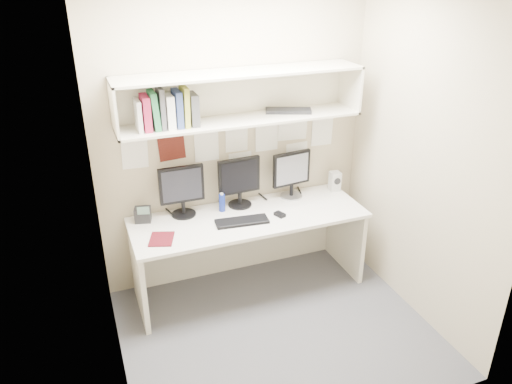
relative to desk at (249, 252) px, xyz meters
name	(u,v)px	position (x,y,z in m)	size (l,w,h in m)	color
floor	(277,331)	(0.00, -0.65, -0.37)	(2.40, 2.00, 0.01)	#48474D
wall_back	(234,139)	(0.00, 0.35, 0.93)	(2.40, 0.02, 2.60)	#B5A78A
wall_front	(357,257)	(0.00, -1.65, 0.93)	(2.40, 0.02, 2.60)	#B5A78A
wall_left	(102,213)	(-1.20, -0.65, 0.93)	(0.02, 2.00, 2.60)	#B5A78A
wall_right	(423,161)	(1.20, -0.65, 0.93)	(0.02, 2.00, 2.60)	#B5A78A
desk	(249,252)	(0.00, 0.00, 0.00)	(2.00, 0.70, 0.73)	silver
overhead_hutch	(239,95)	(0.00, 0.21, 1.35)	(2.00, 0.38, 0.40)	beige
pinned_papers	(235,145)	(0.00, 0.34, 0.88)	(1.92, 0.01, 0.48)	white
monitor_left	(182,189)	(-0.51, 0.22, 0.61)	(0.38, 0.21, 0.44)	black
monitor_center	(239,180)	(-0.01, 0.22, 0.61)	(0.38, 0.21, 0.44)	black
monitor_right	(292,172)	(0.49, 0.22, 0.60)	(0.37, 0.20, 0.43)	#A5A5AA
keyboard	(242,221)	(-0.09, -0.10, 0.37)	(0.44, 0.16, 0.02)	black
mouse	(280,215)	(0.24, -0.10, 0.38)	(0.06, 0.09, 0.03)	black
speaker	(335,181)	(0.93, 0.19, 0.46)	(0.10, 0.10, 0.18)	beige
blue_bottle	(222,202)	(-0.18, 0.16, 0.44)	(0.05, 0.05, 0.17)	navy
maroon_notebook	(162,239)	(-0.77, -0.13, 0.37)	(0.18, 0.22, 0.01)	#510D15
desk_phone	(143,214)	(-0.85, 0.22, 0.43)	(0.15, 0.15, 0.16)	black
book_stack	(167,110)	(-0.60, 0.14, 1.31)	(0.46, 0.19, 0.31)	silver
hutch_tray	(288,111)	(0.43, 0.19, 1.19)	(0.38, 0.15, 0.03)	black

